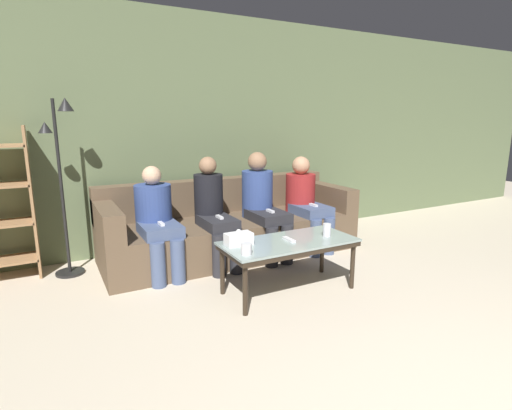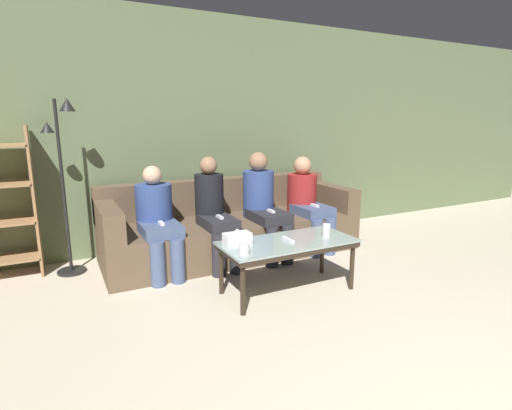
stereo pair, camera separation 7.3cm
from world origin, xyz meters
TOP-DOWN VIEW (x-y plane):
  - wall_back at (0.00, 3.98)m, footprint 12.00×0.06m
  - couch at (0.00, 3.44)m, footprint 2.72×0.94m
  - coffee_table at (0.02, 2.29)m, footprint 1.14×0.53m
  - cup_near_left at (-0.45, 2.14)m, footprint 0.08×0.08m
  - cup_near_right at (0.38, 2.24)m, footprint 0.07×0.07m
  - tissue_box at (-0.40, 2.38)m, footprint 0.22×0.12m
  - game_remote at (0.02, 2.29)m, footprint 0.04×0.15m
  - standing_lamp at (-1.59, 3.61)m, footprint 0.31×0.26m
  - seated_person_left_end at (-0.85, 3.22)m, footprint 0.34×0.67m
  - seated_person_mid_left at (-0.28, 3.20)m, footprint 0.31×0.67m
  - seated_person_mid_right at (0.28, 3.22)m, footprint 0.33×0.70m
  - seated_person_right_end at (0.85, 3.22)m, footprint 0.34×0.67m

SIDE VIEW (x-z plane):
  - couch at x=0.00m, z-range -0.11..0.68m
  - coffee_table at x=0.02m, z-range 0.18..0.63m
  - game_remote at x=0.02m, z-range 0.45..0.47m
  - cup_near_left at x=-0.45m, z-range 0.45..0.54m
  - tissue_box at x=-0.40m, z-range 0.44..0.57m
  - cup_near_right at x=0.38m, z-range 0.45..0.56m
  - seated_person_left_end at x=-0.85m, z-range 0.04..1.06m
  - seated_person_right_end at x=0.85m, z-range 0.04..1.08m
  - seated_person_mid_left at x=-0.28m, z-range 0.02..1.11m
  - seated_person_mid_right at x=0.28m, z-range 0.03..1.14m
  - standing_lamp at x=-1.59m, z-range 0.19..1.83m
  - wall_back at x=0.00m, z-range 0.00..2.60m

